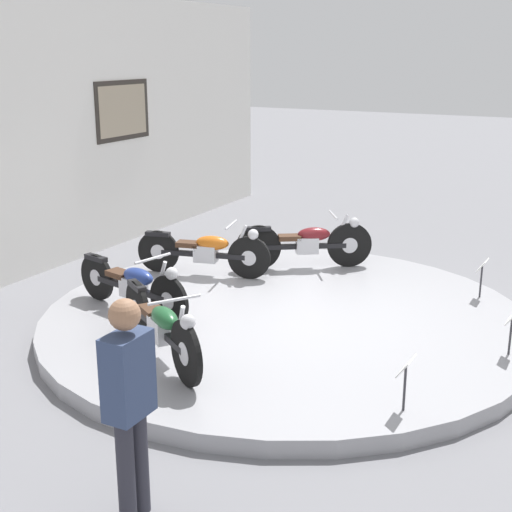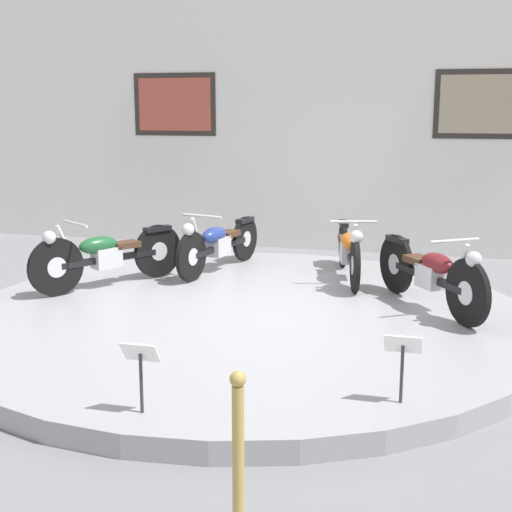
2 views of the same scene
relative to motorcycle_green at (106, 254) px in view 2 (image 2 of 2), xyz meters
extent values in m
plane|color=slate|center=(1.84, -0.54, -0.57)|extent=(60.00, 60.00, 0.00)
cylinder|color=#99999E|center=(1.84, -0.54, -0.48)|extent=(5.94, 5.94, 0.18)
cube|color=white|center=(1.84, 3.81, 1.51)|extent=(14.00, 0.20, 4.15)
cube|color=#2D2823|center=(-0.56, 3.70, 1.71)|extent=(1.40, 0.02, 1.00)
cube|color=#B24C3D|center=(-0.56, 3.70, 1.71)|extent=(1.24, 0.02, 0.84)
cube|color=#2D2823|center=(4.24, 3.70, 1.71)|extent=(1.40, 0.02, 1.00)
cube|color=tan|center=(4.24, 3.70, 1.71)|extent=(1.24, 0.02, 0.84)
cylinder|color=black|center=(-0.35, -0.53, -0.06)|extent=(0.41, 0.58, 0.65)
cylinder|color=silver|center=(-0.35, -0.53, -0.06)|extent=(0.18, 0.23, 0.23)
cylinder|color=black|center=(0.39, 0.60, -0.06)|extent=(0.41, 0.58, 0.65)
cylinder|color=silver|center=(0.39, 0.60, -0.06)|extent=(0.18, 0.23, 0.23)
cube|color=black|center=(0.02, 0.03, -0.06)|extent=(0.74, 1.08, 0.07)
cube|color=silver|center=(0.00, 0.00, -0.04)|extent=(0.34, 0.38, 0.24)
ellipsoid|color=#1E562D|center=(-0.05, -0.08, 0.12)|extent=(0.45, 0.52, 0.20)
cube|color=#472D1E|center=(0.14, 0.22, 0.08)|extent=(0.34, 0.38, 0.07)
cube|color=black|center=(0.39, 0.60, 0.21)|extent=(0.28, 0.36, 0.06)
cylinder|color=silver|center=(-0.27, -0.41, 0.14)|extent=(0.17, 0.23, 0.54)
cylinder|color=silver|center=(-0.21, -0.32, 0.40)|extent=(0.47, 0.32, 0.03)
sphere|color=silver|center=(-0.38, -0.58, 0.28)|extent=(0.15, 0.15, 0.15)
cylinder|color=black|center=(0.86, 0.50, -0.09)|extent=(0.19, 0.60, 0.60)
cylinder|color=silver|center=(0.86, 0.50, -0.09)|extent=(0.11, 0.22, 0.21)
cylinder|color=black|center=(1.16, 1.82, -0.09)|extent=(0.19, 0.60, 0.60)
cylinder|color=silver|center=(1.16, 1.82, -0.09)|extent=(0.11, 0.22, 0.21)
cube|color=black|center=(1.01, 1.16, -0.09)|extent=(0.34, 1.23, 0.07)
cube|color=silver|center=(1.00, 1.12, -0.07)|extent=(0.27, 0.36, 0.24)
ellipsoid|color=navy|center=(0.98, 1.02, 0.09)|extent=(0.32, 0.52, 0.20)
cube|color=#472D1E|center=(1.06, 1.38, 0.05)|extent=(0.27, 0.36, 0.07)
cube|color=black|center=(1.16, 1.82, 0.17)|extent=(0.18, 0.37, 0.06)
cylinder|color=silver|center=(0.90, 0.65, 0.11)|extent=(0.10, 0.25, 0.54)
cylinder|color=silver|center=(0.92, 0.75, 0.37)|extent=(0.53, 0.15, 0.03)
sphere|color=silver|center=(0.85, 0.44, 0.25)|extent=(0.15, 0.15, 0.15)
cylinder|color=black|center=(2.83, 0.51, -0.09)|extent=(0.20, 0.61, 0.61)
cylinder|color=silver|center=(2.83, 0.51, -0.09)|extent=(0.11, 0.22, 0.21)
cylinder|color=black|center=(2.50, 1.82, -0.09)|extent=(0.20, 0.61, 0.61)
cylinder|color=silver|center=(2.50, 1.82, -0.09)|extent=(0.11, 0.22, 0.21)
cube|color=black|center=(2.67, 1.16, -0.09)|extent=(0.37, 1.22, 0.07)
cube|color=silver|center=(2.68, 1.12, -0.07)|extent=(0.27, 0.36, 0.24)
ellipsoid|color=#D16619|center=(2.70, 1.03, 0.09)|extent=(0.33, 0.52, 0.20)
cube|color=#472D1E|center=(2.61, 1.38, 0.05)|extent=(0.27, 0.36, 0.07)
cube|color=black|center=(2.50, 1.82, 0.17)|extent=(0.18, 0.37, 0.06)
cylinder|color=silver|center=(2.79, 0.65, 0.11)|extent=(0.10, 0.25, 0.54)
cylinder|color=silver|center=(2.77, 0.76, 0.37)|extent=(0.53, 0.16, 0.03)
sphere|color=silver|center=(2.84, 0.45, 0.25)|extent=(0.15, 0.15, 0.15)
cylinder|color=black|center=(4.03, -0.53, -0.06)|extent=(0.41, 0.58, 0.66)
cylinder|color=silver|center=(4.03, -0.53, -0.06)|extent=(0.18, 0.23, 0.23)
cylinder|color=black|center=(3.28, 0.60, -0.06)|extent=(0.41, 0.58, 0.66)
cylinder|color=silver|center=(3.28, 0.60, -0.06)|extent=(0.18, 0.23, 0.23)
cube|color=black|center=(3.66, 0.03, -0.06)|extent=(0.75, 1.07, 0.07)
cube|color=silver|center=(3.68, 0.00, -0.04)|extent=(0.34, 0.38, 0.24)
ellipsoid|color=maroon|center=(3.73, -0.08, 0.12)|extent=(0.45, 0.52, 0.20)
cube|color=#472D1E|center=(3.53, 0.22, 0.08)|extent=(0.34, 0.38, 0.07)
cube|color=black|center=(3.28, 0.60, 0.22)|extent=(0.28, 0.35, 0.06)
cylinder|color=silver|center=(3.95, -0.40, 0.14)|extent=(0.18, 0.23, 0.54)
cylinder|color=silver|center=(3.89, -0.31, 0.40)|extent=(0.47, 0.33, 0.03)
sphere|color=silver|center=(4.06, -0.58, 0.28)|extent=(0.15, 0.15, 0.15)
cylinder|color=#333338|center=(1.84, -3.16, -0.18)|extent=(0.02, 0.02, 0.42)
cube|color=white|center=(1.84, -3.16, 0.04)|extent=(0.26, 0.11, 0.15)
cylinder|color=#333338|center=(3.55, -2.52, -0.18)|extent=(0.02, 0.02, 0.42)
cube|color=white|center=(3.55, -2.52, 0.04)|extent=(0.26, 0.11, 0.15)
cylinder|color=tan|center=(2.88, -4.34, -0.10)|extent=(0.06, 0.06, 0.95)
sphere|color=tan|center=(2.88, -4.34, 0.41)|extent=(0.08, 0.08, 0.08)
camera|label=1|loc=(-5.56, -4.04, 2.73)|focal=50.00mm
camera|label=2|loc=(3.78, -7.38, 1.67)|focal=50.00mm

